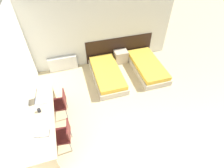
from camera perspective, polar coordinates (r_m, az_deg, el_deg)
The scene contains 14 objects.
ground_plane at distance 4.52m, azimuth 9.09°, elevation -25.47°, with size 20.00×20.00×0.00m, color beige.
wall_back at distance 6.24m, azimuth -5.15°, elevation 17.30°, with size 5.55×0.05×2.70m.
wall_left at distance 4.57m, azimuth -28.03°, elevation -0.37°, with size 0.05×5.17×2.70m.
headboard_panel at distance 6.84m, azimuth 2.40°, elevation 11.52°, with size 2.58×0.03×0.93m.
bed_near_window at distance 6.08m, azimuth -1.58°, elevation 3.13°, with size 0.96×1.94×0.35m.
bed_near_door at distance 6.54m, azimuth 11.44°, elevation 5.56°, with size 0.96×1.94×0.35m.
nightstand at distance 6.80m, azimuth 2.91°, elevation 8.97°, with size 0.49×0.37×0.47m.
radiator at distance 6.64m, azimuth -15.71°, elevation 6.41°, with size 1.02×0.12×0.53m.
desk at distance 4.68m, azimuth -21.59°, elevation -10.66°, with size 0.59×2.30×0.74m.
chair_near_laptop at distance 4.99m, azimuth -16.61°, elevation -5.91°, with size 0.48×0.48×0.86m.
chair_near_notebook at distance 4.40m, azimuth -15.62°, elevation -15.59°, with size 0.49×0.49×0.86m.
laptop at distance 4.84m, azimuth -22.57°, elevation -4.51°, with size 0.36×0.27×0.33m.
open_notebook at distance 4.28m, azimuth -21.86°, elevation -14.58°, with size 0.35×0.26×0.02m.
mug at distance 4.63m, azimuth -22.72°, elevation -7.95°, with size 0.08×0.08×0.09m.
Camera 1 is at (-1.04, -1.24, 4.22)m, focal length 28.00 mm.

